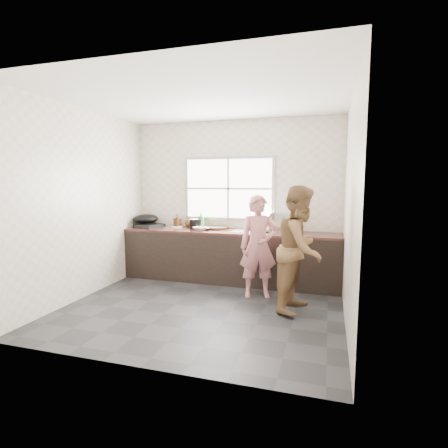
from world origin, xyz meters
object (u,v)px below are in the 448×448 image
(bowl_crabs, at_px, (268,230))
(bowl_held, at_px, (261,232))
(bottle_green, at_px, (201,220))
(wok, at_px, (146,219))
(pot_lid_right, at_px, (168,227))
(woman, at_px, (258,250))
(bowl_mince, at_px, (200,229))
(dish_rack, at_px, (281,222))
(black_pot, at_px, (196,224))
(bottle_brown_tall, at_px, (177,221))
(plate_food, at_px, (177,227))
(person_side, at_px, (300,249))
(cutting_board, at_px, (216,228))
(glass_jar, at_px, (192,225))
(pot_lid_left, at_px, (175,227))
(burner, at_px, (149,226))
(bottle_brown_short, at_px, (189,222))

(bowl_crabs, distance_m, bowl_held, 0.27)
(bowl_crabs, height_order, bottle_green, bottle_green)
(wok, xyz_separation_m, pot_lid_right, (0.42, 0.05, -0.14))
(woman, bearing_deg, bowl_mince, 134.42)
(dish_rack, bearing_deg, black_pot, 161.47)
(bowl_crabs, distance_m, bottle_brown_tall, 1.67)
(plate_food, bearing_deg, person_side, -26.91)
(bottle_green, bearing_deg, person_side, -31.51)
(bottle_brown_tall, bearing_deg, cutting_board, -3.51)
(bowl_mince, xyz_separation_m, bottle_green, (-0.06, 0.18, 0.12))
(bottle_green, distance_m, wok, 1.06)
(glass_jar, height_order, pot_lid_left, glass_jar)
(bowl_mince, distance_m, bowl_crabs, 1.12)
(cutting_board, bearing_deg, burner, -173.29)
(black_pot, xyz_separation_m, bottle_green, (0.09, -0.00, 0.07))
(glass_jar, relative_size, burner, 0.24)
(plate_food, height_order, pot_lid_left, plate_food)
(dish_rack, bearing_deg, pot_lid_left, 158.66)
(burner, bearing_deg, pot_lid_left, 21.80)
(person_side, xyz_separation_m, bowl_mince, (-1.71, 0.90, 0.08))
(cutting_board, bearing_deg, bowl_mince, -129.23)
(burner, bearing_deg, black_pot, 5.33)
(bowl_mince, bearing_deg, wok, 171.31)
(bowl_mince, bearing_deg, black_pot, 128.52)
(cutting_board, relative_size, bowl_mince, 1.72)
(bottle_brown_short, bearing_deg, black_pot, -37.00)
(bowl_crabs, xyz_separation_m, glass_jar, (-1.37, 0.09, 0.02))
(bowl_mince, bearing_deg, woman, -25.64)
(bowl_crabs, height_order, bowl_held, bowl_held)
(plate_food, bearing_deg, burner, -163.66)
(woman, bearing_deg, glass_jar, 130.25)
(burner, bearing_deg, dish_rack, 2.30)
(woman, distance_m, dish_rack, 0.82)
(bottle_brown_short, bearing_deg, burner, -161.07)
(dish_rack, bearing_deg, person_side, -88.87)
(bottle_brown_tall, height_order, burner, bottle_brown_tall)
(plate_food, bearing_deg, dish_rack, -1.39)
(woman, relative_size, burner, 3.45)
(woman, relative_size, plate_food, 6.84)
(burner, distance_m, wok, 0.17)
(plate_food, height_order, dish_rack, dish_rack)
(bowl_crabs, xyz_separation_m, bottle_brown_short, (-1.45, 0.17, 0.07))
(black_pot, distance_m, pot_lid_left, 0.45)
(bowl_crabs, xyz_separation_m, plate_food, (-1.65, 0.08, -0.02))
(woman, xyz_separation_m, bottle_brown_tall, (-1.64, 0.81, 0.27))
(pot_lid_left, distance_m, pot_lid_right, 0.13)
(pot_lid_left, bearing_deg, bowl_crabs, -3.90)
(dish_rack, bearing_deg, bowl_crabs, 172.06)
(black_pot, height_order, pot_lid_right, black_pot)
(bowl_crabs, height_order, plate_food, bowl_crabs)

